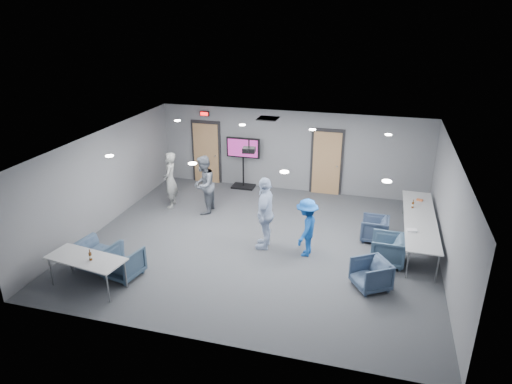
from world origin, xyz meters
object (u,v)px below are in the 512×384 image
(chair_right_c, at_px, (371,274))
(chair_right_b, at_px, (388,250))
(tv_stand, at_px, (243,160))
(table_right_a, at_px, (418,205))
(projector, at_px, (249,150))
(chair_right_a, at_px, (375,229))
(chair_front_a, at_px, (123,262))
(bottle_right, at_px, (413,205))
(bottle_front, at_px, (90,256))
(table_front_left, at_px, (86,260))
(person_b, at_px, (204,185))
(person_c, at_px, (265,213))
(table_right_b, at_px, (422,236))
(person_a, at_px, (170,180))
(person_d, at_px, (307,228))
(chair_front_b, at_px, (97,255))

(chair_right_c, bearing_deg, chair_right_b, 131.53)
(chair_right_c, height_order, tv_stand, tv_stand)
(table_right_a, distance_m, projector, 4.99)
(chair_right_a, bearing_deg, chair_front_a, -56.31)
(chair_right_a, xyz_separation_m, bottle_right, (0.94, 0.74, 0.49))
(tv_stand, bearing_deg, bottle_front, -101.14)
(chair_right_b, bearing_deg, chair_right_a, -162.10)
(table_front_left, bearing_deg, chair_right_a, 41.68)
(projector, bearing_deg, chair_right_c, -35.35)
(person_b, height_order, person_c, person_c)
(table_right_b, bearing_deg, bottle_right, 5.93)
(projector, bearing_deg, bottle_front, -133.61)
(chair_right_a, bearing_deg, chair_right_c, 2.16)
(person_a, height_order, bottle_front, person_a)
(person_d, height_order, chair_right_c, person_d)
(chair_right_c, distance_m, chair_front_b, 6.35)
(chair_right_c, xyz_separation_m, table_right_b, (1.10, 1.49, 0.35))
(chair_front_a, bearing_deg, table_right_a, -135.39)
(chair_front_b, distance_m, table_front_left, 0.93)
(chair_right_c, bearing_deg, chair_front_b, -115.06)
(table_front_left, bearing_deg, tv_stand, 85.61)
(person_a, bearing_deg, bottle_right, 76.20)
(chair_front_a, xyz_separation_m, bottle_front, (-0.34, -0.65, 0.47))
(person_b, bearing_deg, person_c, 52.09)
(tv_stand, height_order, projector, projector)
(chair_right_c, bearing_deg, table_front_left, -107.40)
(tv_stand, bearing_deg, chair_front_a, -99.21)
(person_a, height_order, chair_right_b, person_a)
(table_right_b, relative_size, bottle_right, 7.98)
(table_front_left, bearing_deg, person_d, 40.04)
(chair_front_b, bearing_deg, chair_right_a, -144.26)
(table_right_a, relative_size, table_front_left, 1.03)
(person_b, bearing_deg, table_front_left, -15.90)
(person_b, xyz_separation_m, tv_stand, (0.52, 2.32, 0.11))
(table_front_left, distance_m, projector, 4.67)
(person_a, relative_size, person_b, 0.98)
(bottle_right, relative_size, projector, 0.68)
(person_a, distance_m, chair_right_c, 6.85)
(person_b, bearing_deg, bottle_right, 89.39)
(table_front_left, distance_m, bottle_front, 0.23)
(person_a, bearing_deg, person_c, 48.48)
(person_d, xyz_separation_m, chair_front_a, (-3.86, -2.12, -0.39))
(person_d, bearing_deg, chair_right_b, 100.21)
(chair_front_a, height_order, tv_stand, tv_stand)
(table_right_a, bearing_deg, table_right_b, -180.00)
(person_a, height_order, projector, projector)
(person_b, bearing_deg, chair_front_b, -22.82)
(person_b, relative_size, chair_front_a, 2.26)
(table_right_a, xyz_separation_m, tv_stand, (-5.59, 1.72, 0.31))
(bottle_front, bearing_deg, person_c, 42.83)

